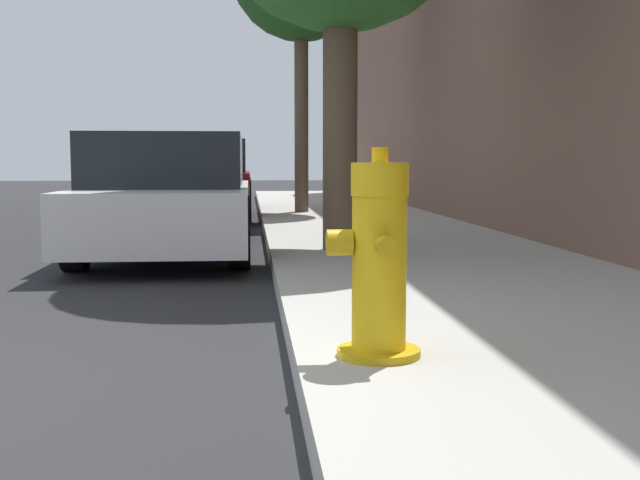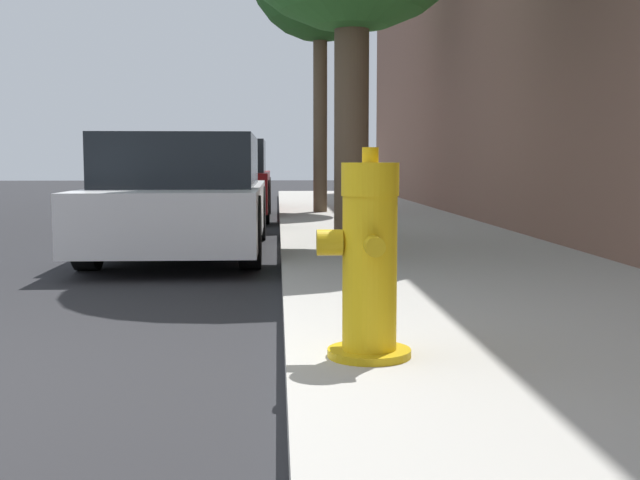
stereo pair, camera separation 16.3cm
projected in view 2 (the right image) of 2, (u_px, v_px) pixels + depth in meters
sidewalk_slab at (612, 374)px, 3.51m from camera, size 2.85×40.00×0.15m
fire_hydrant at (369, 263)px, 3.46m from camera, size 0.41×0.42×0.91m
parked_car_near at (186, 196)px, 8.75m from camera, size 1.70×4.55×1.28m
parked_car_mid at (219, 181)px, 14.03m from camera, size 1.77×4.06×1.37m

